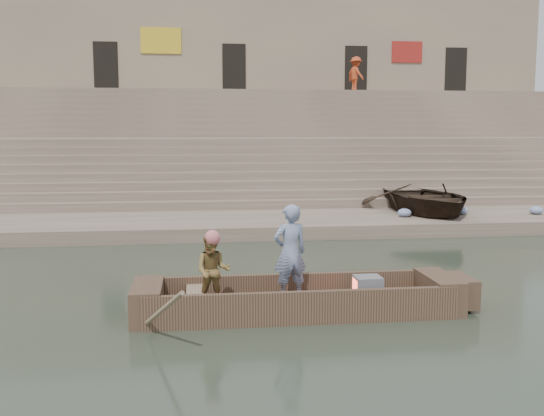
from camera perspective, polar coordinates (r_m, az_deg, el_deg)
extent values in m
plane|color=#2A3326|center=(12.29, 13.67, -7.84)|extent=(120.00, 120.00, 0.00)
cube|color=gray|center=(19.77, 5.43, -1.36)|extent=(32.00, 4.00, 0.40)
cube|color=gray|center=(26.97, 1.98, 3.55)|extent=(32.00, 3.00, 2.80)
cube|color=gray|center=(33.85, 0.08, 6.35)|extent=(32.00, 3.00, 5.20)
cube|color=gray|center=(21.93, 4.15, -0.09)|extent=(32.00, 0.50, 0.70)
cube|color=gray|center=(22.40, 3.91, 0.45)|extent=(32.00, 0.50, 1.00)
cube|color=gray|center=(22.87, 3.67, 0.97)|extent=(32.00, 0.50, 1.30)
cube|color=gray|center=(23.34, 3.44, 1.47)|extent=(32.00, 0.50, 1.60)
cube|color=gray|center=(23.82, 3.22, 1.95)|extent=(32.00, 0.50, 1.90)
cube|color=gray|center=(24.29, 3.01, 2.41)|extent=(32.00, 0.50, 2.20)
cube|color=gray|center=(24.77, 2.81, 2.86)|extent=(32.00, 0.50, 2.50)
cube|color=gray|center=(25.25, 2.61, 3.29)|extent=(32.00, 0.50, 2.80)
cube|color=gray|center=(28.69, 1.42, 4.07)|extent=(32.00, 0.50, 3.10)
cube|color=gray|center=(29.17, 1.27, 4.42)|extent=(32.00, 0.50, 3.40)
cube|color=gray|center=(29.66, 1.13, 4.76)|extent=(32.00, 0.50, 3.70)
cube|color=gray|center=(30.15, 0.99, 5.09)|extent=(32.00, 0.50, 4.00)
cube|color=gray|center=(30.64, 0.86, 5.40)|extent=(32.00, 0.50, 4.30)
cube|color=gray|center=(31.13, 0.73, 5.71)|extent=(32.00, 0.50, 4.60)
cube|color=gray|center=(31.62, 0.60, 6.01)|extent=(32.00, 0.50, 4.90)
cube|color=gray|center=(32.11, 0.48, 6.30)|extent=(32.00, 0.50, 5.20)
cube|color=gray|center=(37.89, -0.70, 10.99)|extent=(32.00, 5.00, 11.20)
cube|color=black|center=(35.60, -15.15, 12.59)|extent=(1.30, 0.18, 2.60)
cube|color=black|center=(35.36, -3.55, 12.87)|extent=(1.30, 0.18, 2.60)
cube|color=black|center=(36.49, 7.77, 12.64)|extent=(1.30, 0.18, 2.60)
cube|color=black|center=(38.46, 16.63, 12.13)|extent=(1.30, 0.18, 2.60)
cube|color=gold|center=(35.42, -10.26, 15.04)|extent=(2.20, 0.10, 1.40)
cube|color=maroon|center=(37.41, 12.40, 13.95)|extent=(1.80, 0.10, 1.20)
cube|color=brown|center=(10.77, 2.37, -9.19)|extent=(5.00, 1.30, 0.22)
cube|color=brown|center=(10.14, 2.97, -9.26)|extent=(5.20, 0.12, 0.56)
cube|color=brown|center=(11.32, 1.85, -7.49)|extent=(5.20, 0.12, 0.56)
cube|color=brown|center=(10.61, -11.48, -8.53)|extent=(0.50, 1.30, 0.60)
cube|color=brown|center=(11.41, 15.22, -7.51)|extent=(0.50, 1.30, 0.60)
cube|color=brown|center=(11.57, 17.07, -7.28)|extent=(0.35, 0.90, 0.50)
cube|color=#937A5B|center=(10.55, -7.12, -7.96)|extent=(0.30, 1.20, 0.08)
cylinder|color=#937A5B|center=(9.74, -10.98, -9.96)|extent=(1.03, 2.10, 1.36)
sphere|color=#D06668|center=(10.17, -5.55, -2.76)|extent=(0.26, 0.26, 0.26)
imported|color=navy|center=(10.65, 1.68, -4.13)|extent=(0.69, 0.54, 1.68)
imported|color=#2B832F|center=(10.28, -5.51, -5.83)|extent=(0.67, 0.56, 1.24)
cube|color=slate|center=(10.96, 8.86, -7.31)|extent=(0.46, 0.42, 0.40)
cube|color=#E5593F|center=(10.91, 7.79, -7.36)|extent=(0.04, 0.34, 0.32)
imported|color=#2D2116|center=(21.10, 14.05, 0.90)|extent=(3.65, 4.95, 0.99)
imported|color=#B6401E|center=(34.29, 7.78, 12.20)|extent=(1.08, 1.37, 1.86)
ellipsoid|color=#3F5999|center=(21.94, 23.30, -0.19)|extent=(0.44, 0.44, 0.26)
ellipsoid|color=#3F5999|center=(20.02, 12.19, -0.43)|extent=(0.44, 0.44, 0.26)
ellipsoid|color=#3F5999|center=(21.08, 17.15, -0.20)|extent=(0.44, 0.44, 0.26)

